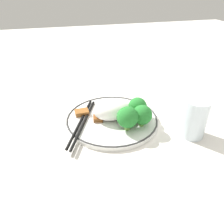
{
  "coord_description": "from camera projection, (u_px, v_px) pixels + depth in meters",
  "views": [
    {
      "loc": [
        0.14,
        0.5,
        0.35
      ],
      "look_at": [
        0.0,
        0.0,
        0.03
      ],
      "focal_mm": 35.0,
      "sensor_mm": 36.0,
      "label": 1
    }
  ],
  "objects": [
    {
      "name": "plate",
      "position": [
        112.0,
        119.0,
        0.63
      ],
      "size": [
        0.26,
        0.26,
        0.01
      ],
      "color": "white",
      "rests_on": "ground_plane"
    },
    {
      "name": "rice_mound",
      "position": [
        110.0,
        109.0,
        0.61
      ],
      "size": [
        0.11,
        0.07,
        0.06
      ],
      "color": "white",
      "rests_on": "plate"
    },
    {
      "name": "broccoli_back_right",
      "position": [
        137.0,
        107.0,
        0.61
      ],
      "size": [
        0.05,
        0.05,
        0.06
      ],
      "color": "#72AD4C",
      "rests_on": "plate"
    },
    {
      "name": "meat_near_left",
      "position": [
        118.0,
        108.0,
        0.66
      ],
      "size": [
        0.04,
        0.05,
        0.01
      ],
      "color": "#9E6633",
      "rests_on": "plate"
    },
    {
      "name": "drinking_glass",
      "position": [
        194.0,
        118.0,
        0.55
      ],
      "size": [
        0.06,
        0.06,
        0.1
      ],
      "color": "silver",
      "rests_on": "ground_plane"
    },
    {
      "name": "broccoli_back_left",
      "position": [
        128.0,
        117.0,
        0.56
      ],
      "size": [
        0.06,
        0.06,
        0.07
      ],
      "color": "#72AD4C",
      "rests_on": "plate"
    },
    {
      "name": "meat_near_front",
      "position": [
        98.0,
        119.0,
        0.61
      ],
      "size": [
        0.03,
        0.03,
        0.01
      ],
      "color": "brown",
      "rests_on": "plate"
    },
    {
      "name": "broccoli_back_center",
      "position": [
        142.0,
        115.0,
        0.58
      ],
      "size": [
        0.05,
        0.05,
        0.06
      ],
      "color": "#72AD4C",
      "rests_on": "plate"
    },
    {
      "name": "ground_plane",
      "position": [
        112.0,
        121.0,
        0.63
      ],
      "size": [
        3.0,
        3.0,
        0.0
      ],
      "primitive_type": "plane",
      "color": "silver"
    },
    {
      "name": "meat_near_right",
      "position": [
        82.0,
        112.0,
        0.64
      ],
      "size": [
        0.04,
        0.03,
        0.01
      ],
      "color": "#995B28",
      "rests_on": "plate"
    },
    {
      "name": "meat_near_back",
      "position": [
        104.0,
        106.0,
        0.67
      ],
      "size": [
        0.03,
        0.02,
        0.01
      ],
      "color": "#9E6633",
      "rests_on": "plate"
    },
    {
      "name": "chopsticks",
      "position": [
        82.0,
        123.0,
        0.6
      ],
      "size": [
        0.11,
        0.22,
        0.01
      ],
      "color": "black",
      "rests_on": "plate"
    }
  ]
}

